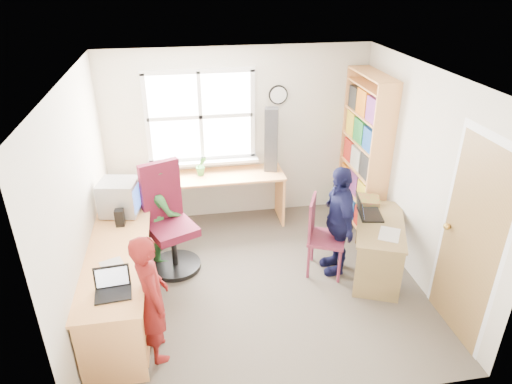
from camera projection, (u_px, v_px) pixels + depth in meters
room at (259, 184)px, 4.87m from camera, size 3.64×3.44×2.44m
l_desk at (140, 277)px, 4.67m from camera, size 2.38×2.95×0.75m
right_desk at (379, 236)px, 5.31m from camera, size 0.93×1.26×0.66m
bookshelf at (364, 155)px, 6.17m from camera, size 0.30×1.02×2.10m
swivel_chair at (169, 225)px, 5.39m from camera, size 0.81×0.81×1.31m
wooden_chair at (321, 233)px, 5.30m from camera, size 0.55×0.55×0.96m
crt_monitor at (120, 197)px, 5.16m from camera, size 0.47×0.44×0.41m
laptop_left at (113, 287)px, 3.99m from camera, size 0.33×0.28×0.21m
laptop_right at (366, 211)px, 5.36m from camera, size 0.35×0.40×0.24m
speaker_a at (120, 218)px, 4.98m from camera, size 0.10×0.10×0.19m
speaker_b at (130, 193)px, 5.52m from camera, size 0.10×0.10×0.17m
cd_tower at (271, 140)px, 6.16m from camera, size 0.21×0.20×0.88m
game_box at (368, 200)px, 5.68m from camera, size 0.36×0.36×0.06m
paper_a at (114, 267)px, 4.33m from camera, size 0.30×0.35×0.00m
paper_b at (389, 234)px, 5.01m from camera, size 0.34×0.37×0.00m
potted_plant at (201, 166)px, 6.13m from camera, size 0.17×0.15×0.28m
person_red at (152, 298)px, 4.08m from camera, size 0.42×0.54×1.30m
person_green at (161, 211)px, 5.55m from camera, size 0.56×0.67×1.25m
person_navy at (338, 220)px, 5.26m from camera, size 0.34×0.79×1.35m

